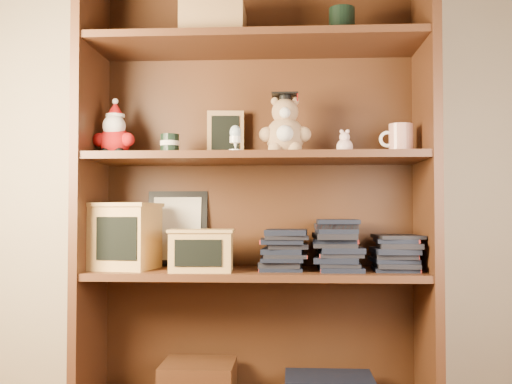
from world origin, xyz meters
TOP-DOWN VIEW (x-y plane):
  - bookcase at (-0.18, 1.36)m, footprint 1.20×0.35m
  - shelf_lower at (-0.17, 1.30)m, footprint 1.14×0.33m
  - shelf_upper at (-0.17, 1.30)m, footprint 1.14×0.33m
  - santa_plush at (-0.67, 1.30)m, footprint 0.15×0.11m
  - teachers_tin at (-0.48, 1.30)m, footprint 0.07×0.07m
  - chalkboard_plaque at (-0.29, 1.42)m, footprint 0.14×0.08m
  - egg_cup at (-0.24, 1.23)m, footprint 0.04×0.04m
  - grad_teddy_bear at (-0.07, 1.30)m, footprint 0.18×0.15m
  - pink_figurine at (0.13, 1.30)m, footprint 0.06×0.06m
  - teacher_mug at (0.32, 1.30)m, footprint 0.12×0.08m
  - certificate_frame at (-0.47, 1.44)m, footprint 0.22×0.06m
  - treats_box at (-0.63, 1.30)m, footprint 0.24×0.24m
  - pencils_box at (-0.35, 1.24)m, footprint 0.22×0.16m
  - book_stack_left at (-0.08, 1.30)m, footprint 0.14×0.20m
  - book_stack_mid at (0.11, 1.30)m, footprint 0.14×0.20m
  - book_stack_right at (0.31, 1.30)m, footprint 0.14×0.20m

SIDE VIEW (x-z plane):
  - shelf_lower at x=-0.17m, z-range 0.53..0.55m
  - book_stack_right at x=0.31m, z-range 0.55..0.68m
  - book_stack_left at x=-0.08m, z-range 0.55..0.69m
  - pencils_box at x=-0.35m, z-range 0.55..0.69m
  - book_stack_mid at x=0.11m, z-range 0.55..0.73m
  - treats_box at x=-0.63m, z-range 0.55..0.78m
  - certificate_frame at x=-0.47m, z-range 0.55..0.83m
  - bookcase at x=-0.18m, z-range -0.02..1.58m
  - shelf_upper at x=-0.17m, z-range 0.93..0.95m
  - pink_figurine at x=0.13m, z-range 0.94..1.03m
  - teachers_tin at x=-0.48m, z-range 0.95..1.02m
  - egg_cup at x=-0.24m, z-range 0.95..1.05m
  - teacher_mug at x=0.32m, z-range 0.95..1.05m
  - santa_plush at x=-0.67m, z-range 0.92..1.13m
  - grad_teddy_bear at x=-0.07m, z-range 0.92..1.14m
  - chalkboard_plaque at x=-0.29m, z-range 0.95..1.12m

